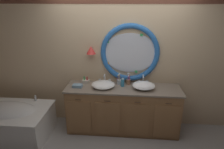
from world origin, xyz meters
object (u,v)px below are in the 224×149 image
object	(u,v)px
sink_basin_right	(144,85)
toiletry_basket	(86,81)
soap_dispenser	(123,83)
toothbrush_holder_left	(119,81)
folded_hand_towel	(77,86)
sink_basin_left	(103,85)
bathtub	(5,120)
toothbrush_holder_right	(128,81)

from	to	relation	value
sink_basin_right	toiletry_basket	distance (m)	1.09
toiletry_basket	soap_dispenser	bearing A→B (deg)	-8.70
toothbrush_holder_left	folded_hand_towel	world-z (taller)	toothbrush_holder_left
sink_basin_left	folded_hand_towel	world-z (taller)	sink_basin_left
sink_basin_right	soap_dispenser	xyz separation A→B (m)	(-0.37, 0.08, 0.01)
sink_basin_left	sink_basin_right	xyz separation A→B (m)	(0.72, -0.00, 0.01)
toiletry_basket	bathtub	bearing A→B (deg)	-157.78
soap_dispenser	folded_hand_towel	distance (m)	0.81
bathtub	sink_basin_left	bearing A→B (deg)	12.16
toothbrush_holder_left	folded_hand_towel	xyz separation A→B (m)	(-0.74, -0.20, -0.03)
sink_basin_left	toiletry_basket	xyz separation A→B (m)	(-0.36, 0.19, -0.02)
toothbrush_holder_right	soap_dispenser	size ratio (longest dim) A/B	1.35
soap_dispenser	folded_hand_towel	size ratio (longest dim) A/B	0.94
sink_basin_right	folded_hand_towel	bearing A→B (deg)	-178.85
folded_hand_towel	sink_basin_right	bearing A→B (deg)	1.15
sink_basin_left	sink_basin_right	world-z (taller)	sink_basin_right
sink_basin_right	toiletry_basket	size ratio (longest dim) A/B	3.20
toiletry_basket	sink_basin_right	bearing A→B (deg)	-9.91
bathtub	toothbrush_holder_right	size ratio (longest dim) A/B	7.01
sink_basin_right	soap_dispenser	bearing A→B (deg)	167.86
bathtub	folded_hand_towel	distance (m)	1.42
soap_dispenser	toothbrush_holder_left	bearing A→B (deg)	124.07
toothbrush_holder_left	toiletry_basket	world-z (taller)	toothbrush_holder_left
toothbrush_holder_left	toothbrush_holder_right	world-z (taller)	toothbrush_holder_right
sink_basin_left	toiletry_basket	distance (m)	0.40
bathtub	toothbrush_holder_left	xyz separation A→B (m)	(2.00, 0.55, 0.59)
toothbrush_holder_right	folded_hand_towel	world-z (taller)	toothbrush_holder_right
sink_basin_left	toiletry_basket	size ratio (longest dim) A/B	3.33
bathtub	toiletry_basket	world-z (taller)	toiletry_basket
toothbrush_holder_right	soap_dispenser	bearing A→B (deg)	-134.93
toothbrush_holder_left	soap_dispenser	bearing A→B (deg)	-55.93
soap_dispenser	toiletry_basket	distance (m)	0.71
bathtub	toothbrush_holder_right	bearing A→B (deg)	14.37
bathtub	toiletry_basket	xyz separation A→B (m)	(1.37, 0.56, 0.57)
toothbrush_holder_right	sink_basin_right	bearing A→B (deg)	-34.43
bathtub	soap_dispenser	bearing A→B (deg)	12.34
toothbrush_holder_right	toiletry_basket	distance (m)	0.80
sink_basin_right	folded_hand_towel	xyz separation A→B (m)	(-1.18, -0.02, -0.04)
bathtub	toiletry_basket	distance (m)	1.58
sink_basin_left	folded_hand_towel	size ratio (longest dim) A/B	2.34
sink_basin_left	toothbrush_holder_left	bearing A→B (deg)	32.85
sink_basin_right	toothbrush_holder_left	distance (m)	0.47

